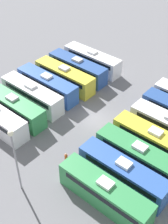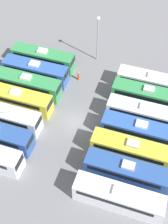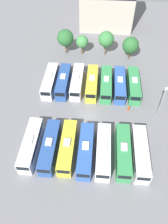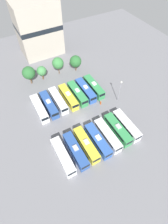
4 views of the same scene
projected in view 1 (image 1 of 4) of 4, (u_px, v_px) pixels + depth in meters
name	position (u px, v px, depth m)	size (l,w,h in m)	color
ground_plane	(96.00, 119.00, 44.12)	(124.05, 124.05, 0.00)	slate
bus_0	(92.00, 60.00, 53.70)	(2.58, 10.79, 3.38)	white
bus_1	(78.00, 68.00, 51.66)	(2.58, 10.79, 3.38)	#284C93
bus_2	(65.00, 77.00, 49.61)	(2.58, 10.79, 3.38)	gold
bus_3	(47.00, 85.00, 47.82)	(2.58, 10.79, 3.38)	#2D56A8
bus_4	(32.00, 94.00, 45.85)	(2.58, 10.79, 3.38)	silver
bus_5	(14.00, 107.00, 43.61)	(2.58, 10.79, 3.38)	#338C4C
bus_10	(154.00, 141.00, 38.31)	(2.58, 10.79, 3.38)	gold
bus_11	(139.00, 156.00, 36.36)	(2.58, 10.79, 3.38)	#338C4C
bus_12	(123.00, 173.00, 34.43)	(2.58, 10.79, 3.38)	#2D56A8
bus_13	(105.00, 193.00, 32.40)	(2.58, 10.79, 3.38)	#338C4C
worker_person	(66.00, 159.00, 37.29)	(0.36, 0.36, 1.61)	#CC4C19
light_pole	(14.00, 152.00, 31.29)	(0.60, 0.60, 8.59)	gray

